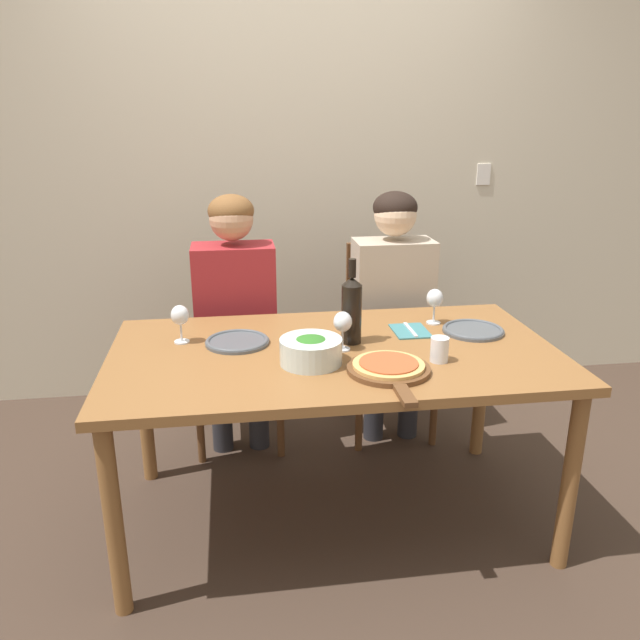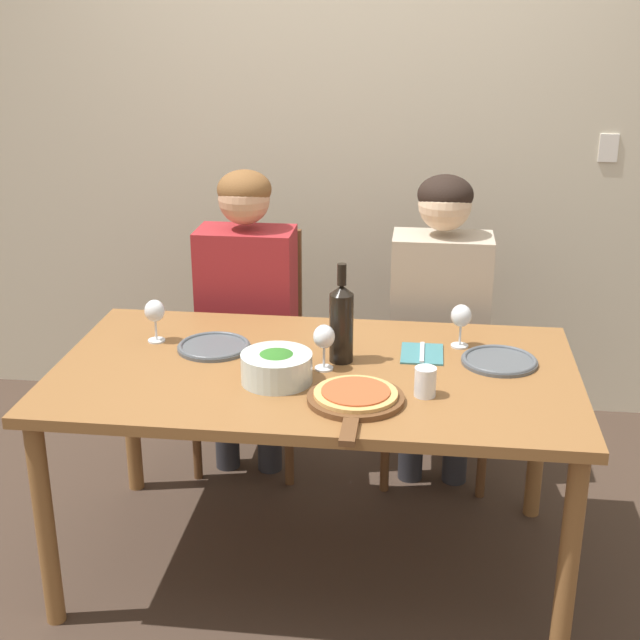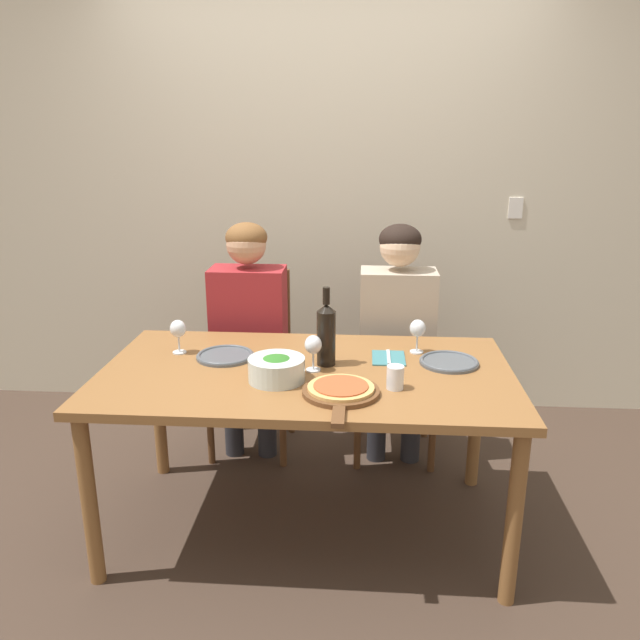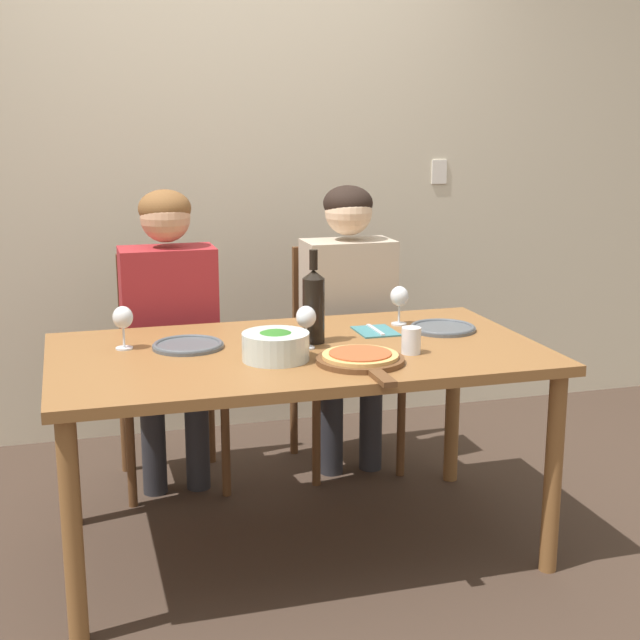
{
  "view_description": "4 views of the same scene",
  "coord_description": "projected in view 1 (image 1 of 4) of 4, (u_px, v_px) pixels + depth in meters",
  "views": [
    {
      "loc": [
        -0.37,
        -2.17,
        1.6
      ],
      "look_at": [
        -0.06,
        -0.01,
        0.87
      ],
      "focal_mm": 35.0,
      "sensor_mm": 36.0,
      "label": 1
    },
    {
      "loc": [
        0.34,
        -2.62,
        1.89
      ],
      "look_at": [
        0.01,
        0.06,
        0.89
      ],
      "focal_mm": 50.0,
      "sensor_mm": 36.0,
      "label": 2
    },
    {
      "loc": [
        0.23,
        -2.37,
        1.69
      ],
      "look_at": [
        0.05,
        0.05,
        0.94
      ],
      "focal_mm": 35.0,
      "sensor_mm": 36.0,
      "label": 3
    },
    {
      "loc": [
        -0.75,
        -2.88,
        1.53
      ],
      "look_at": [
        0.08,
        -0.02,
        0.84
      ],
      "focal_mm": 50.0,
      "sensor_mm": 36.0,
      "label": 4
    }
  ],
  "objects": [
    {
      "name": "chair_left",
      "position": [
        237.0,
        339.0,
        3.11
      ],
      "size": [
        0.42,
        0.42,
        0.96
      ],
      "color": "brown",
      "rests_on": "ground"
    },
    {
      "name": "dinner_plate_left",
      "position": [
        237.0,
        341.0,
        2.42
      ],
      "size": [
        0.25,
        0.25,
        0.02
      ],
      "color": "#4C5156",
      "rests_on": "dining_table"
    },
    {
      "name": "chair_right",
      "position": [
        386.0,
        331.0,
        3.21
      ],
      "size": [
        0.42,
        0.42,
        0.96
      ],
      "color": "brown",
      "rests_on": "ground"
    },
    {
      "name": "fork_on_napkin",
      "position": [
        410.0,
        331.0,
        2.55
      ],
      "size": [
        0.14,
        0.18,
        0.01
      ],
      "color": "#387075",
      "rests_on": "dining_table"
    },
    {
      "name": "wine_bottle",
      "position": [
        352.0,
        309.0,
        2.39
      ],
      "size": [
        0.08,
        0.08,
        0.33
      ],
      "color": "black",
      "rests_on": "dining_table"
    },
    {
      "name": "wine_glass_centre",
      "position": [
        343.0,
        324.0,
        2.32
      ],
      "size": [
        0.07,
        0.07,
        0.15
      ],
      "color": "silver",
      "rests_on": "dining_table"
    },
    {
      "name": "broccoli_bowl",
      "position": [
        311.0,
        351.0,
        2.22
      ],
      "size": [
        0.22,
        0.22,
        0.1
      ],
      "color": "silver",
      "rests_on": "dining_table"
    },
    {
      "name": "person_man",
      "position": [
        393.0,
        294.0,
        3.03
      ],
      "size": [
        0.47,
        0.51,
        1.25
      ],
      "color": "#28282D",
      "rests_on": "ground"
    },
    {
      "name": "ground_plane",
      "position": [
        333.0,
        516.0,
        2.6
      ],
      "size": [
        40.0,
        40.0,
        0.0
      ],
      "primitive_type": "plane",
      "color": "#3D2D23"
    },
    {
      "name": "wine_glass_right",
      "position": [
        435.0,
        300.0,
        2.61
      ],
      "size": [
        0.07,
        0.07,
        0.15
      ],
      "color": "silver",
      "rests_on": "dining_table"
    },
    {
      "name": "dinner_plate_right",
      "position": [
        473.0,
        330.0,
        2.54
      ],
      "size": [
        0.25,
        0.25,
        0.02
      ],
      "color": "#4C5156",
      "rests_on": "dining_table"
    },
    {
      "name": "pizza_on_board",
      "position": [
        389.0,
        368.0,
        2.15
      ],
      "size": [
        0.29,
        0.43,
        0.04
      ],
      "color": "brown",
      "rests_on": "dining_table"
    },
    {
      "name": "water_tumbler",
      "position": [
        439.0,
        349.0,
        2.23
      ],
      "size": [
        0.07,
        0.07,
        0.09
      ],
      "color": "silver",
      "rests_on": "dining_table"
    },
    {
      "name": "dining_table",
      "position": [
        334.0,
        368.0,
        2.38
      ],
      "size": [
        1.68,
        0.94,
        0.74
      ],
      "color": "brown",
      "rests_on": "ground"
    },
    {
      "name": "wine_glass_left",
      "position": [
        180.0,
        317.0,
        2.4
      ],
      "size": [
        0.07,
        0.07,
        0.15
      ],
      "color": "silver",
      "rests_on": "dining_table"
    },
    {
      "name": "back_wall",
      "position": [
        294.0,
        158.0,
        3.45
      ],
      "size": [
        10.0,
        0.06,
        2.7
      ],
      "color": "beige",
      "rests_on": "ground"
    },
    {
      "name": "person_woman",
      "position": [
        235.0,
        300.0,
        2.93
      ],
      "size": [
        0.47,
        0.51,
        1.25
      ],
      "color": "#28282D",
      "rests_on": "ground"
    }
  ]
}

